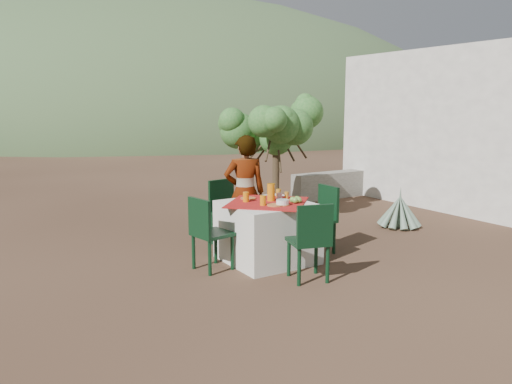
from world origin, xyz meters
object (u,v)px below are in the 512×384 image
at_px(table, 267,232).
at_px(chair_near, 311,238).
at_px(agave, 400,212).
at_px(chair_left, 207,230).
at_px(chair_right, 321,216).
at_px(shrub_tree, 277,134).
at_px(person, 245,192).
at_px(juice_pitcher, 271,192).
at_px(chair_far, 226,209).
at_px(guesthouse, 471,128).

xyz_separation_m(table, chair_near, (-0.01, -0.91, 0.12)).
bearing_deg(table, agave, 7.17).
height_order(chair_left, chair_right, chair_right).
xyz_separation_m(chair_left, agave, (3.62, 0.31, -0.24)).
relative_size(chair_left, shrub_tree, 0.48).
relative_size(table, chair_left, 1.46).
height_order(chair_near, chair_right, chair_near).
xyz_separation_m(chair_near, chair_right, (0.85, 0.85, -0.00)).
height_order(table, person, person).
xyz_separation_m(chair_right, person, (-0.78, 0.70, 0.28)).
bearing_deg(person, shrub_tree, -118.42).
bearing_deg(person, chair_left, 53.95).
xyz_separation_m(shrub_tree, juice_pitcher, (-1.36, -1.88, -0.61)).
xyz_separation_m(chair_far, chair_right, (0.90, -1.03, -0.01)).
distance_m(shrub_tree, agave, 2.40).
height_order(person, juice_pitcher, person).
bearing_deg(juice_pitcher, chair_near, -95.91).
relative_size(person, agave, 2.10).
xyz_separation_m(person, guesthouse, (5.86, 0.69, 0.72)).
relative_size(table, chair_far, 1.42).
distance_m(chair_far, person, 0.44).
height_order(chair_far, shrub_tree, shrub_tree).
distance_m(chair_far, chair_right, 1.36).
relative_size(chair_left, person, 0.57).
distance_m(person, agave, 2.81).
height_order(chair_left, guesthouse, guesthouse).
distance_m(chair_near, shrub_tree, 3.33).
distance_m(chair_far, juice_pitcher, 1.01).
bearing_deg(juice_pitcher, table, -152.88).
xyz_separation_m(chair_far, agave, (2.86, -0.62, -0.26)).
xyz_separation_m(table, chair_far, (-0.06, 0.97, 0.13)).
relative_size(chair_near, juice_pitcher, 4.09).
relative_size(chair_far, chair_left, 1.03).
distance_m(table, agave, 2.82).
bearing_deg(chair_far, chair_near, -96.57).
relative_size(chair_right, shrub_tree, 0.48).
relative_size(chair_near, agave, 1.21).
relative_size(table, guesthouse, 0.31).
distance_m(chair_far, shrub_tree, 2.03).
height_order(chair_far, juice_pitcher, juice_pitcher).
bearing_deg(juice_pitcher, shrub_tree, 53.97).
bearing_deg(person, chair_far, -50.48).
distance_m(chair_right, agave, 2.02).
xyz_separation_m(person, agave, (2.74, -0.30, -0.53)).
height_order(agave, juice_pitcher, juice_pitcher).
bearing_deg(agave, shrub_tree, 130.70).
height_order(shrub_tree, juice_pitcher, shrub_tree).
xyz_separation_m(chair_right, agave, (1.96, 0.41, -0.25)).
height_order(chair_right, person, person).
bearing_deg(chair_far, table, -94.31).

